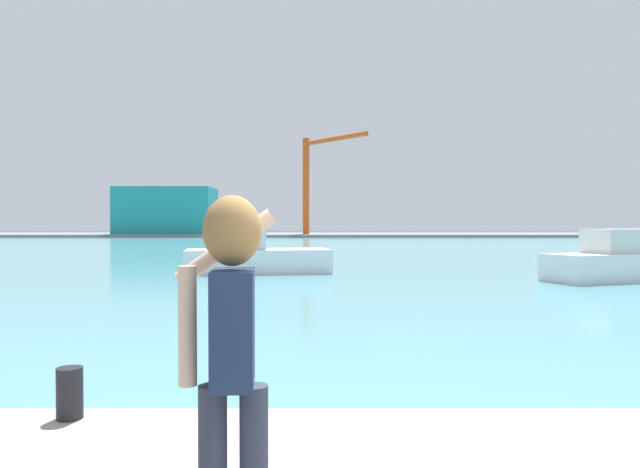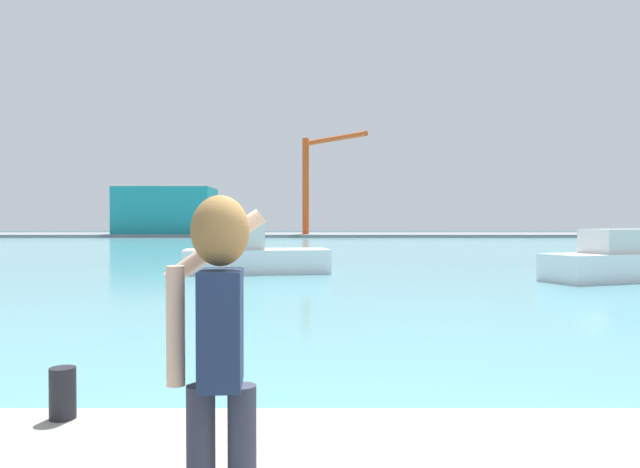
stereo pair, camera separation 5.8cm
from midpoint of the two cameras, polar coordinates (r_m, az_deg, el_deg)
name	(u,v)px [view 1 (the left image)]	position (r m, az deg, el deg)	size (l,w,h in m)	color
ground_plane	(328,247)	(53.16, 0.76, -1.21)	(220.00, 220.00, 0.00)	#334751
harbor_water	(328,246)	(55.16, 0.73, -1.12)	(140.00, 100.00, 0.02)	#599EA8
far_shore_dock	(324,235)	(95.14, 0.41, -0.08)	(140.00, 20.00, 0.44)	gray
person_photographer	(230,335)	(2.95, -9.17, -9.54)	(0.53, 0.55, 1.74)	#2D3342
harbor_bollard	(69,393)	(5.45, -23.23, -13.87)	(0.21, 0.21, 0.42)	black
boat_moored	(253,255)	(24.95, -6.48, -2.00)	(6.24, 3.25, 2.16)	white
warehouse_left	(166,211)	(94.64, -14.56, 2.17)	(14.40, 8.88, 7.11)	teal
port_crane	(314,172)	(88.27, -0.59, 5.95)	(9.11, 10.87, 14.44)	#D84C19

